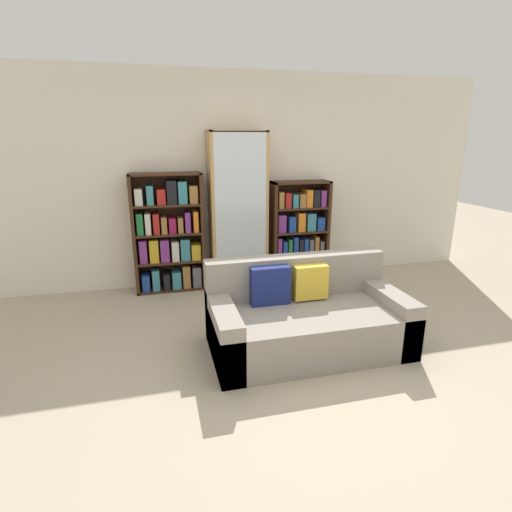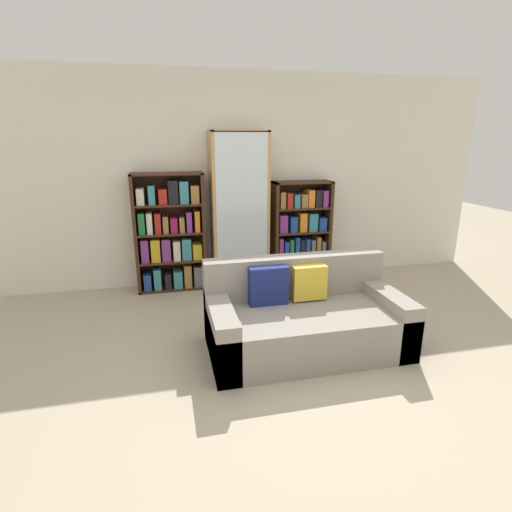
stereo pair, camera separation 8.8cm
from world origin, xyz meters
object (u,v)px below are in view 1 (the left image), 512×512
bookshelf_right (299,233)px  wine_bottle (291,300)px  couch (306,319)px  bookshelf_left (169,236)px  display_cabinet (238,211)px

bookshelf_right → wine_bottle: bookshelf_right is taller
bookshelf_right → wine_bottle: size_ratio=3.98×
couch → wine_bottle: 0.78m
couch → bookshelf_left: 2.20m
couch → display_cabinet: 1.97m
display_cabinet → wine_bottle: size_ratio=5.87×
bookshelf_right → wine_bottle: bearing=-113.6°
wine_bottle → display_cabinet: bearing=109.4°
couch → display_cabinet: display_cabinet is taller
couch → wine_bottle: bearing=80.6°
wine_bottle → bookshelf_right: bearing=66.4°
couch → bookshelf_right: (0.60, 1.84, 0.37)m
couch → wine_bottle: couch is taller
couch → display_cabinet: bearing=97.8°
couch → display_cabinet: (-0.25, 1.83, 0.70)m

